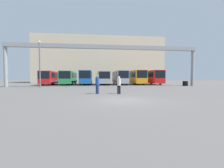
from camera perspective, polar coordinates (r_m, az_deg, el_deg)
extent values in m
plane|color=#514F4C|center=(10.38, 4.79, -6.16)|extent=(200.00, 200.00, 0.00)
cube|color=beige|center=(56.32, -4.55, 8.74)|extent=(44.56, 12.00, 15.82)
cylinder|color=gray|center=(31.60, -35.48, 5.32)|extent=(0.60, 0.60, 6.89)
cylinder|color=gray|center=(33.74, 28.32, 5.25)|extent=(0.60, 0.60, 6.89)
cube|color=gray|center=(28.31, -2.42, 13.90)|extent=(35.03, 0.80, 0.70)
cube|color=red|center=(38.21, -21.85, 2.33)|extent=(2.41, 11.73, 2.67)
cube|color=black|center=(32.61, -24.57, 3.19)|extent=(2.22, 0.06, 1.50)
cube|color=black|center=(38.21, -21.86, 3.06)|extent=(2.44, 9.97, 1.12)
cube|color=#1966B2|center=(38.21, -21.83, 1.04)|extent=(2.44, 11.15, 0.24)
cylinder|color=black|center=(35.38, -24.86, 0.35)|extent=(0.28, 0.97, 0.97)
cylinder|color=black|center=(34.78, -21.58, 0.38)|extent=(0.28, 0.97, 0.97)
cylinder|color=black|center=(41.67, -22.03, 0.65)|extent=(0.28, 0.97, 0.97)
cylinder|color=black|center=(41.16, -19.22, 0.67)|extent=(0.28, 0.97, 0.97)
cube|color=#268C4C|center=(36.60, -16.08, 2.44)|extent=(2.54, 10.20, 2.71)
cube|color=black|center=(31.60, -17.60, 3.36)|extent=(2.34, 0.06, 1.51)
cube|color=black|center=(36.60, -16.08, 3.21)|extent=(2.57, 8.67, 1.14)
cube|color=black|center=(36.60, -16.06, 1.08)|extent=(2.57, 9.69, 0.24)
cylinder|color=black|center=(34.01, -18.69, 0.45)|extent=(0.28, 1.06, 1.06)
cylinder|color=black|center=(33.62, -14.99, 0.48)|extent=(0.28, 1.06, 1.06)
cylinder|color=black|center=(39.61, -16.96, 0.71)|extent=(0.28, 1.06, 1.06)
cylinder|color=black|center=(39.27, -13.78, 0.73)|extent=(0.28, 1.06, 1.06)
cube|color=#1959A5|center=(36.39, -9.75, 2.58)|extent=(2.57, 10.68, 2.82)
cube|color=black|center=(31.09, -10.29, 3.60)|extent=(2.37, 0.06, 1.58)
cube|color=black|center=(36.40, -9.75, 3.40)|extent=(2.60, 9.08, 1.18)
cube|color=black|center=(36.40, -9.74, 1.16)|extent=(2.60, 10.14, 0.24)
cylinder|color=black|center=(33.51, -11.94, 0.47)|extent=(0.28, 1.03, 1.03)
cylinder|color=black|center=(33.37, -8.09, 0.49)|extent=(0.28, 1.03, 1.03)
cylinder|color=black|center=(39.46, -11.13, 0.73)|extent=(0.28, 1.03, 1.03)
cylinder|color=black|center=(39.35, -7.86, 0.75)|extent=(0.28, 1.03, 1.03)
cube|color=#999EA5|center=(36.23, -3.39, 2.49)|extent=(2.55, 10.35, 2.66)
cube|color=black|center=(31.09, -2.86, 3.43)|extent=(2.35, 0.06, 1.49)
cube|color=black|center=(36.24, -3.39, 3.26)|extent=(2.58, 8.80, 1.12)
cube|color=#1966B2|center=(36.24, -3.39, 1.14)|extent=(2.58, 9.83, 0.24)
cylinder|color=black|center=(33.30, -5.02, 0.52)|extent=(0.28, 1.05, 1.05)
cylinder|color=black|center=(33.44, -1.20, 0.53)|extent=(0.28, 1.05, 1.05)
cylinder|color=black|center=(39.09, -5.26, 0.77)|extent=(0.28, 1.05, 1.05)
cylinder|color=black|center=(39.21, -1.99, 0.78)|extent=(0.28, 1.05, 1.05)
cube|color=#999EA5|center=(36.62, 2.92, 2.64)|extent=(2.46, 10.23, 2.85)
cube|color=black|center=(31.61, 4.45, 3.66)|extent=(2.26, 0.06, 1.60)
cube|color=black|center=(36.62, 2.92, 3.46)|extent=(2.49, 8.69, 1.20)
cube|color=red|center=(36.62, 2.92, 1.21)|extent=(2.49, 9.72, 0.24)
cylinder|color=black|center=(33.64, 1.92, 0.52)|extent=(0.28, 1.02, 1.02)
cylinder|color=black|center=(34.02, 5.49, 0.53)|extent=(0.28, 1.02, 1.02)
cylinder|color=black|center=(39.31, 0.69, 0.76)|extent=(0.28, 1.02, 1.02)
cylinder|color=black|center=(39.63, 3.76, 0.77)|extent=(0.28, 1.02, 1.02)
cube|color=orange|center=(38.01, 8.78, 2.69)|extent=(2.54, 11.30, 2.98)
cube|color=black|center=(32.63, 11.42, 3.73)|extent=(2.34, 0.06, 1.67)
cube|color=black|center=(38.02, 8.79, 3.53)|extent=(2.57, 9.61, 1.25)
cube|color=orange|center=(38.02, 8.78, 1.25)|extent=(2.57, 10.74, 0.24)
cylinder|color=black|center=(34.68, 8.39, 0.45)|extent=(0.28, 0.90, 0.90)
cylinder|color=black|center=(35.32, 11.87, 0.45)|extent=(0.28, 0.90, 0.90)
cylinder|color=black|center=(40.83, 6.09, 0.72)|extent=(0.28, 0.90, 0.90)
cylinder|color=black|center=(41.37, 9.09, 0.73)|extent=(0.28, 0.90, 0.90)
cube|color=red|center=(38.91, 14.66, 2.62)|extent=(2.49, 10.53, 2.96)
cube|color=black|center=(34.09, 17.88, 3.58)|extent=(2.29, 0.06, 1.66)
cube|color=black|center=(38.92, 14.67, 3.43)|extent=(2.52, 8.95, 1.24)
cube|color=red|center=(38.91, 14.65, 1.23)|extent=(2.52, 10.00, 0.24)
cylinder|color=black|center=(35.78, 14.73, 0.45)|extent=(0.28, 0.91, 0.91)
cylinder|color=black|center=(36.63, 17.90, 0.46)|extent=(0.28, 0.91, 0.91)
cylinder|color=black|center=(41.33, 11.76, 0.71)|extent=(0.28, 0.91, 0.91)
cylinder|color=black|center=(42.07, 14.57, 0.71)|extent=(0.28, 0.91, 0.91)
cylinder|color=black|center=(14.45, 2.94, -2.18)|extent=(0.18, 0.18, 0.81)
cylinder|color=black|center=(14.39, 2.35, -2.20)|extent=(0.18, 0.18, 0.81)
cylinder|color=beige|center=(14.38, 2.65, 0.74)|extent=(0.35, 0.35, 0.67)
sphere|color=beige|center=(14.38, 2.66, 2.51)|extent=(0.22, 0.22, 0.22)
cylinder|color=navy|center=(14.52, -5.32, -2.07)|extent=(0.20, 0.20, 0.86)
cylinder|color=navy|center=(14.62, -5.85, -2.04)|extent=(0.20, 0.20, 0.86)
cylinder|color=navy|center=(14.53, -5.60, 1.05)|extent=(0.38, 0.38, 0.72)
sphere|color=#8C6647|center=(14.53, -5.60, 2.91)|extent=(0.23, 0.23, 0.23)
torus|color=black|center=(32.80, 26.14, -0.44)|extent=(1.04, 1.04, 0.24)
torus|color=black|center=(32.79, 26.14, -0.02)|extent=(1.04, 1.04, 0.24)
torus|color=black|center=(32.78, 26.15, 0.40)|extent=(1.04, 1.04, 0.24)
torus|color=black|center=(32.77, 26.16, 0.82)|extent=(1.04, 1.04, 0.24)
cylinder|color=#595B60|center=(27.01, -25.81, 6.45)|extent=(0.20, 0.20, 7.22)
sphere|color=beige|center=(27.56, -25.94, 14.27)|extent=(0.36, 0.36, 0.36)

